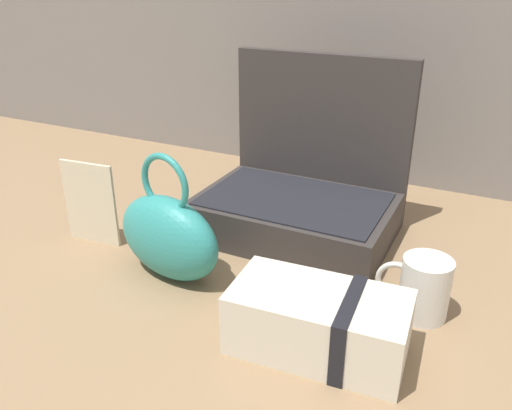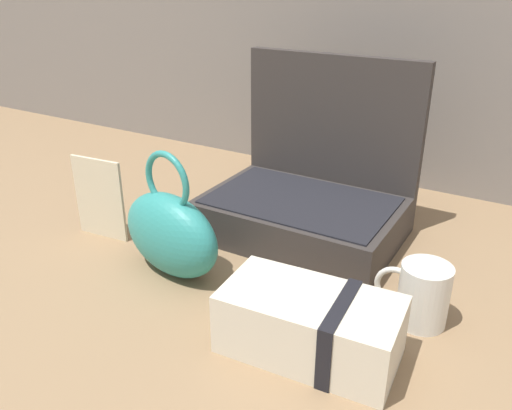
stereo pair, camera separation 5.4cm
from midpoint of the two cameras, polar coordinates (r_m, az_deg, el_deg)
The scene contains 6 objects.
ground_plane at distance 0.92m, azimuth -0.58°, elevation -8.08°, with size 6.00×6.00×0.00m, color #8C6D4C.
open_suitcase at distance 1.05m, azimuth 3.58°, elevation 1.25°, with size 0.38×0.27×0.34m.
teal_pouch_handbag at distance 0.91m, azimuth -11.23°, elevation -3.32°, with size 0.22×0.13×0.23m.
cream_toiletry_bag at distance 0.74m, azimuth 4.95°, elevation -12.72°, with size 0.25×0.14×0.10m.
coffee_mug at distance 0.84m, azimuth 16.00°, elevation -8.70°, with size 0.11×0.08×0.10m.
info_card_left at distance 1.06m, azimuth -19.06°, elevation 0.18°, with size 0.11×0.01×0.16m, color beige.
Camera 1 is at (0.33, -0.70, 0.49)m, focal length 36.60 mm.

